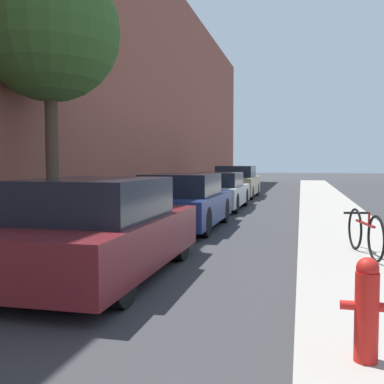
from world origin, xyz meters
name	(u,v)px	position (x,y,z in m)	size (l,w,h in m)	color
ground_plane	(238,214)	(0.00, 16.00, 0.00)	(120.00, 120.00, 0.00)	#333335
sidewalk_left	(151,210)	(-2.90, 16.00, 0.06)	(2.00, 52.00, 0.12)	#9E998E
sidewalk_right	(333,214)	(2.90, 16.00, 0.06)	(2.00, 52.00, 0.12)	#9E998E
building_facade_left	(112,63)	(-4.25, 16.00, 4.94)	(0.70, 52.00, 9.89)	brown
parked_car_maroon	(99,230)	(-0.84, 7.45, 0.67)	(1.85, 4.17, 1.40)	black
parked_car_navy	(183,202)	(-0.89, 12.45, 0.65)	(1.80, 4.11, 1.35)	black
parked_car_silver	(218,191)	(-0.88, 17.39, 0.62)	(1.74, 4.31, 1.28)	black
parked_car_champagne	(237,182)	(-1.01, 23.05, 0.70)	(1.83, 4.42, 1.47)	black
street_tree_near	(50,32)	(-2.97, 9.89, 4.22)	(2.80, 2.80, 5.53)	#4C3A2B
fire_hydrant	(367,308)	(2.43, 5.04, 0.53)	(0.39, 0.18, 0.80)	red
bicycle	(365,233)	(2.96, 9.30, 0.49)	(0.48, 1.74, 0.72)	black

